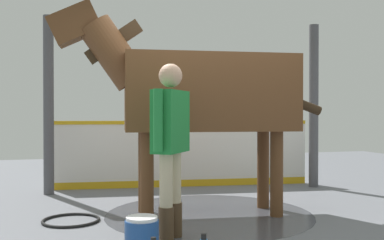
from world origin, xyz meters
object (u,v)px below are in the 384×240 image
horse (200,93)px  hose_coil (71,220)px  handler (171,137)px  wash_bucket (142,237)px

horse → hose_coil: size_ratio=5.16×
handler → hose_coil: size_ratio=2.63×
hose_coil → wash_bucket: bearing=-67.6°
horse → wash_bucket: bearing=62.6°
wash_bucket → hose_coil: size_ratio=0.53×
wash_bucket → hose_coil: (-0.61, 1.48, -0.16)m
handler → hose_coil: handler is taller
horse → handler: horse is taller
horse → wash_bucket: (-0.94, -1.46, -1.35)m
handler → wash_bucket: handler is taller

